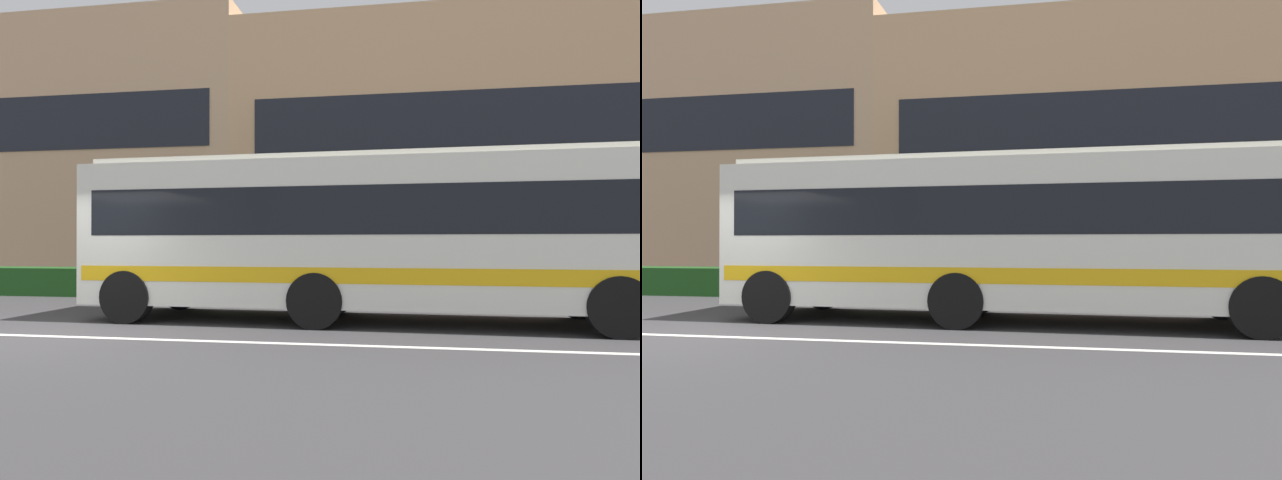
% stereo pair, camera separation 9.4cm
% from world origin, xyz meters
% --- Properties ---
extents(ground_plane, '(160.00, 160.00, 0.00)m').
position_xyz_m(ground_plane, '(0.00, 0.00, 0.00)').
color(ground_plane, '#393839').
extents(lane_centre_line, '(60.00, 0.16, 0.01)m').
position_xyz_m(lane_centre_line, '(0.00, 0.00, 0.00)').
color(lane_centre_line, silver).
rests_on(lane_centre_line, ground_plane).
extents(hedge_row_far, '(13.30, 1.10, 0.81)m').
position_xyz_m(hedge_row_far, '(-2.80, 6.62, 0.40)').
color(hedge_row_far, '#1E4F1B').
rests_on(hedge_row_far, ground_plane).
extents(apartment_block_left, '(18.83, 11.66, 10.86)m').
position_xyz_m(apartment_block_left, '(-10.28, 17.45, 5.43)').
color(apartment_block_left, tan).
rests_on(apartment_block_left, ground_plane).
extents(apartment_block_right, '(25.48, 11.66, 10.11)m').
position_xyz_m(apartment_block_right, '(11.87, 17.45, 5.05)').
color(apartment_block_right, tan).
rests_on(apartment_block_right, ground_plane).
extents(transit_bus, '(10.66, 2.91, 3.15)m').
position_xyz_m(transit_bus, '(4.91, 2.62, 1.74)').
color(transit_bus, silver).
rests_on(transit_bus, ground_plane).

